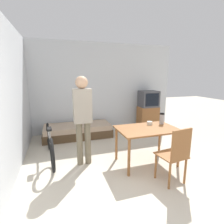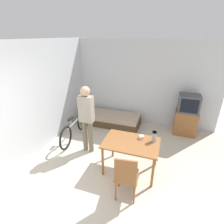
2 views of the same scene
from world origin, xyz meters
name	(u,v)px [view 1 (image 1 of 2)]	position (x,y,z in m)	size (l,w,h in m)	color
ground_plane	(161,206)	(0.00, 0.00, 0.00)	(20.00, 20.00, 0.00)	beige
wall_back	(98,88)	(0.00, 3.59, 1.35)	(4.98, 0.06, 2.70)	silver
wall_left	(12,97)	(-2.02, 1.78, 1.35)	(0.06, 4.56, 2.70)	silver
daybed	(78,131)	(-0.73, 3.09, 0.18)	(1.89, 0.79, 0.36)	#4C3823
tv	(148,110)	(1.57, 3.19, 0.63)	(0.63, 0.46, 1.25)	brown
dining_table	(147,133)	(0.39, 1.13, 0.64)	(1.15, 0.78, 0.73)	brown
wooden_chair	(176,153)	(0.48, 0.37, 0.54)	(0.46, 0.46, 0.96)	brown
bicycle	(50,144)	(-1.45, 1.91, 0.33)	(0.21, 1.72, 0.73)	black
person_standing	(83,114)	(-0.80, 1.48, 1.01)	(0.34, 0.23, 1.73)	#6B604C
thermos_flask	(162,118)	(0.82, 1.31, 0.86)	(0.09, 0.09, 0.23)	#99999E
mate_bowl	(150,123)	(0.56, 1.34, 0.76)	(0.11, 0.11, 0.07)	beige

